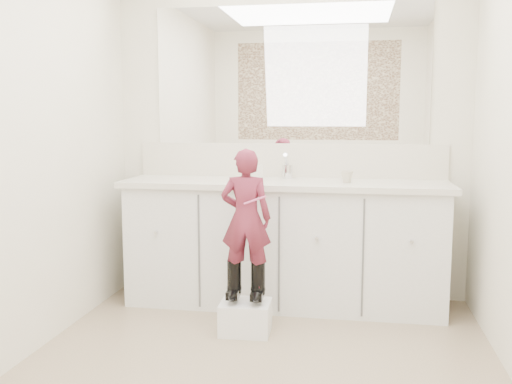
# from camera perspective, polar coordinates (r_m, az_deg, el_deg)

# --- Properties ---
(floor) EXTENTS (3.00, 3.00, 0.00)m
(floor) POSITION_cam_1_polar(r_m,az_deg,el_deg) (3.07, -0.20, -18.23)
(floor) COLOR #826C55
(floor) RESTS_ON ground
(wall_back) EXTENTS (2.60, 0.00, 2.60)m
(wall_back) POSITION_cam_1_polar(r_m,az_deg,el_deg) (4.26, 3.36, 5.68)
(wall_back) COLOR beige
(wall_back) RESTS_ON floor
(wall_front) EXTENTS (2.60, 0.00, 2.60)m
(wall_front) POSITION_cam_1_polar(r_m,az_deg,el_deg) (1.33, -11.71, 1.49)
(wall_front) COLOR beige
(wall_front) RESTS_ON floor
(wall_left) EXTENTS (0.00, 3.00, 3.00)m
(wall_left) POSITION_cam_1_polar(r_m,az_deg,el_deg) (3.26, -23.39, 4.53)
(wall_left) COLOR beige
(wall_left) RESTS_ON floor
(vanity_cabinet) EXTENTS (2.20, 0.55, 0.85)m
(vanity_cabinet) POSITION_cam_1_polar(r_m,az_deg,el_deg) (4.08, 2.83, -5.37)
(vanity_cabinet) COLOR silver
(vanity_cabinet) RESTS_ON floor
(countertop) EXTENTS (2.28, 0.58, 0.04)m
(countertop) POSITION_cam_1_polar(r_m,az_deg,el_deg) (3.99, 2.85, 0.82)
(countertop) COLOR beige
(countertop) RESTS_ON vanity_cabinet
(backsplash) EXTENTS (2.28, 0.03, 0.25)m
(backsplash) POSITION_cam_1_polar(r_m,az_deg,el_deg) (4.25, 3.32, 3.18)
(backsplash) COLOR beige
(backsplash) RESTS_ON countertop
(mirror) EXTENTS (2.00, 0.02, 1.00)m
(mirror) POSITION_cam_1_polar(r_m,az_deg,el_deg) (4.25, 3.39, 11.61)
(mirror) COLOR white
(mirror) RESTS_ON wall_back
(faucet) EXTENTS (0.08, 0.08, 0.10)m
(faucet) POSITION_cam_1_polar(r_m,az_deg,el_deg) (4.15, 3.14, 2.04)
(faucet) COLOR silver
(faucet) RESTS_ON countertop
(cup) EXTENTS (0.11, 0.11, 0.08)m
(cup) POSITION_cam_1_polar(r_m,az_deg,el_deg) (3.94, 9.08, 1.52)
(cup) COLOR #C2B69B
(cup) RESTS_ON countertop
(soap_bottle) EXTENTS (0.09, 0.09, 0.17)m
(soap_bottle) POSITION_cam_1_polar(r_m,az_deg,el_deg) (3.97, 0.11, 2.31)
(soap_bottle) COLOR silver
(soap_bottle) RESTS_ON countertop
(step_stool) EXTENTS (0.32, 0.27, 0.20)m
(step_stool) POSITION_cam_1_polar(r_m,az_deg,el_deg) (3.63, -1.05, -12.42)
(step_stool) COLOR white
(step_stool) RESTS_ON floor
(boot_left) EXTENTS (0.10, 0.17, 0.26)m
(boot_left) POSITION_cam_1_polar(r_m,az_deg,el_deg) (3.59, -2.19, -8.84)
(boot_left) COLOR black
(boot_left) RESTS_ON step_stool
(boot_right) EXTENTS (0.10, 0.17, 0.26)m
(boot_right) POSITION_cam_1_polar(r_m,az_deg,el_deg) (3.56, 0.20, -8.96)
(boot_right) COLOR black
(boot_right) RESTS_ON step_stool
(toddler) EXTENTS (0.32, 0.22, 0.85)m
(toddler) POSITION_cam_1_polar(r_m,az_deg,el_deg) (3.49, -1.02, -2.62)
(toddler) COLOR #B33756
(toddler) RESTS_ON step_stool
(toothbrush) EXTENTS (0.14, 0.02, 0.06)m
(toothbrush) POSITION_cam_1_polar(r_m,az_deg,el_deg) (3.38, -0.11, -0.81)
(toothbrush) COLOR #E15791
(toothbrush) RESTS_ON toddler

